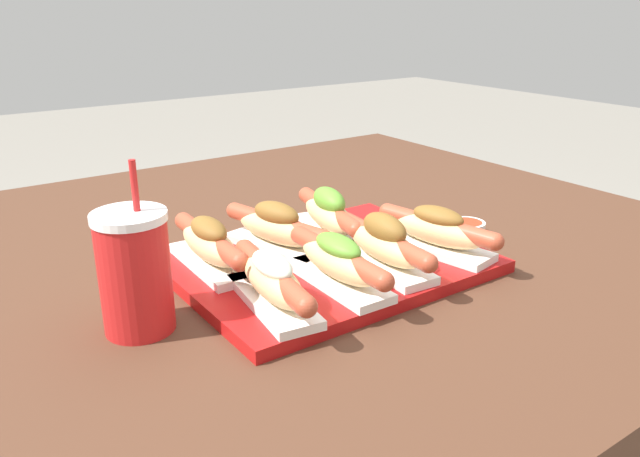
{
  "coord_description": "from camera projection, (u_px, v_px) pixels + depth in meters",
  "views": [
    {
      "loc": [
        -0.53,
        -0.82,
        1.07
      ],
      "look_at": [
        -0.03,
        -0.11,
        0.75
      ],
      "focal_mm": 35.0,
      "sensor_mm": 36.0,
      "label": 1
    }
  ],
  "objects": [
    {
      "name": "drink_cup",
      "position": [
        135.0,
        272.0,
        0.73
      ],
      "size": [
        0.09,
        0.09,
        0.21
      ],
      "color": "red",
      "rests_on": "patio_table"
    },
    {
      "name": "patio_table",
      "position": [
        299.0,
        412.0,
        1.16
      ],
      "size": [
        1.35,
        1.19,
        0.69
      ],
      "color": "#4C2D1E",
      "rests_on": "ground_plane"
    },
    {
      "name": "hot_dog_1",
      "position": [
        338.0,
        261.0,
        0.82
      ],
      "size": [
        0.06,
        0.22,
        0.07
      ],
      "color": "white",
      "rests_on": "serving_tray"
    },
    {
      "name": "hot_dog_4",
      "position": [
        210.0,
        244.0,
        0.88
      ],
      "size": [
        0.06,
        0.22,
        0.07
      ],
      "color": "white",
      "rests_on": "serving_tray"
    },
    {
      "name": "sauce_bowl",
      "position": [
        467.0,
        227.0,
        1.06
      ],
      "size": [
        0.06,
        0.06,
        0.02
      ],
      "color": "white",
      "rests_on": "patio_table"
    },
    {
      "name": "hot_dog_0",
      "position": [
        272.0,
        281.0,
        0.77
      ],
      "size": [
        0.08,
        0.22,
        0.07
      ],
      "color": "white",
      "rests_on": "serving_tray"
    },
    {
      "name": "hot_dog_2",
      "position": [
        384.0,
        244.0,
        0.88
      ],
      "size": [
        0.07,
        0.22,
        0.08
      ],
      "color": "white",
      "rests_on": "serving_tray"
    },
    {
      "name": "hot_dog_6",
      "position": [
        329.0,
        214.0,
        1.0
      ],
      "size": [
        0.09,
        0.21,
        0.08
      ],
      "color": "white",
      "rests_on": "serving_tray"
    },
    {
      "name": "hot_dog_5",
      "position": [
        277.0,
        228.0,
        0.94
      ],
      "size": [
        0.1,
        0.21,
        0.08
      ],
      "color": "white",
      "rests_on": "serving_tray"
    },
    {
      "name": "serving_tray",
      "position": [
        328.0,
        263.0,
        0.93
      ],
      "size": [
        0.44,
        0.34,
        0.02
      ],
      "color": "#B71414",
      "rests_on": "patio_table"
    },
    {
      "name": "hot_dog_3",
      "position": [
        437.0,
        230.0,
        0.94
      ],
      "size": [
        0.09,
        0.21,
        0.07
      ],
      "color": "white",
      "rests_on": "serving_tray"
    }
  ]
}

